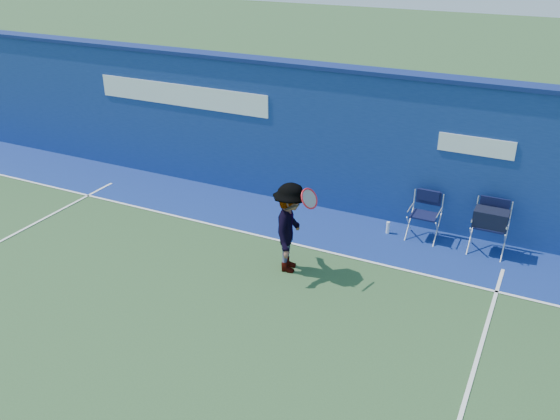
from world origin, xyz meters
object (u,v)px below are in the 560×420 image
at_px(directors_chair_left, 423,224).
at_px(water_bottle, 388,228).
at_px(tennis_player, 290,228).
at_px(directors_chair_right, 489,232).

bearing_deg(directors_chair_left, water_bottle, -170.50).
bearing_deg(directors_chair_left, tennis_player, -129.74).
bearing_deg(tennis_player, directors_chair_right, 35.52).
height_order(water_bottle, tennis_player, tennis_player).
bearing_deg(tennis_player, directors_chair_left, 50.26).
xyz_separation_m(directors_chair_right, tennis_player, (-3.07, -2.19, 0.40)).
distance_m(directors_chair_left, directors_chair_right, 1.23).
distance_m(directors_chair_right, water_bottle, 1.92).
relative_size(water_bottle, tennis_player, 0.15).
xyz_separation_m(directors_chair_right, water_bottle, (-1.90, -0.08, -0.30)).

